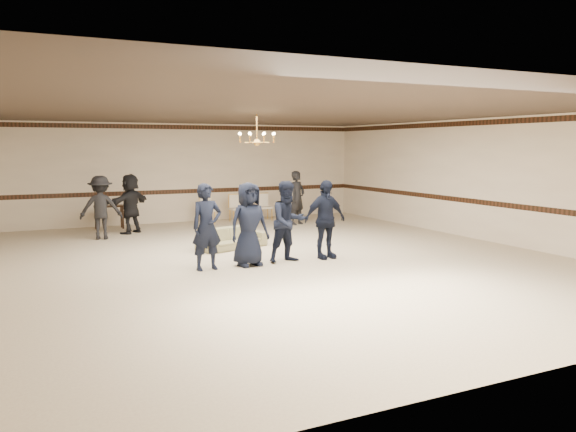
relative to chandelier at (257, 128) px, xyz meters
name	(u,v)px	position (x,y,z in m)	size (l,w,h in m)	color
room	(275,186)	(0.00, -1.00, -1.28)	(12.01, 14.01, 3.21)	beige
chair_rail	(187,191)	(0.00, 5.99, -1.88)	(12.00, 0.02, 0.14)	#361B10
crown_molding	(186,127)	(0.00, 5.99, 0.21)	(12.00, 0.02, 0.14)	#361B10
chandelier	(257,128)	(0.00, 0.00, 0.00)	(0.94, 0.94, 0.89)	gold
boy_a	(207,227)	(-1.67, -1.39, -2.01)	(0.63, 0.42, 1.74)	black
boy_b	(249,224)	(-0.77, -1.39, -2.01)	(0.85, 0.55, 1.74)	black
boy_c	(288,222)	(0.13, -1.39, -2.01)	(0.84, 0.66, 1.74)	black
boy_d	(325,219)	(1.03, -1.39, -2.01)	(1.02, 0.42, 1.74)	black
settee	(232,238)	(-0.39, 0.67, -2.62)	(1.74, 0.68, 0.51)	#837E57
adult_left	(101,208)	(-3.05, 3.49, -2.03)	(1.10, 0.63, 1.70)	black
adult_mid	(130,204)	(-2.15, 4.19, -2.03)	(1.57, 0.50, 1.70)	black
adult_right	(297,198)	(2.95, 3.79, -2.03)	(0.62, 0.41, 1.70)	black
banquet_chair_left	(207,210)	(0.42, 5.16, -2.43)	(0.43, 0.43, 0.89)	beige
banquet_chair_mid	(237,208)	(1.42, 5.16, -2.43)	(0.43, 0.43, 0.89)	beige
banquet_chair_right	(265,207)	(2.42, 5.16, -2.43)	(0.43, 0.43, 0.89)	beige
console_table	(109,217)	(-2.58, 5.36, -2.52)	(0.84, 0.36, 0.71)	black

